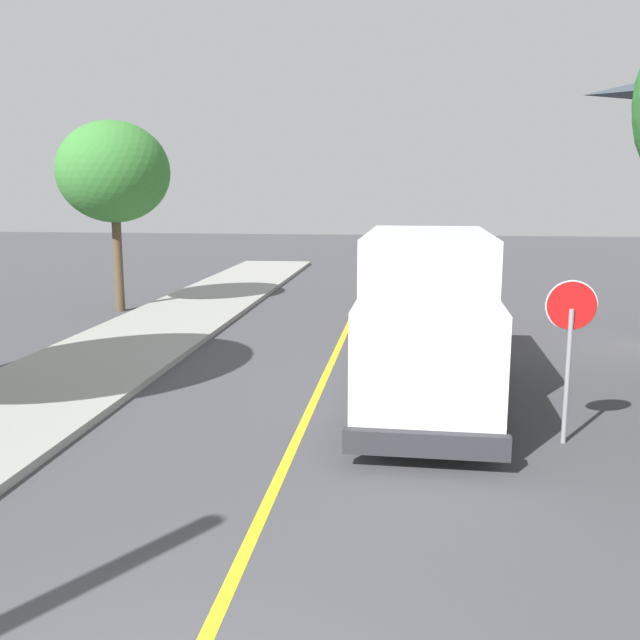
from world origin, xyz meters
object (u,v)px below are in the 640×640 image
at_px(stop_sign, 570,330).
at_px(street_tree_down_block, 114,172).
at_px(box_truck, 426,308).
at_px(parked_car_mid, 424,275).
at_px(parked_car_near, 434,304).

distance_m(stop_sign, street_tree_down_block, 16.68).
bearing_deg(stop_sign, box_truck, 132.96).
xyz_separation_m(parked_car_mid, stop_sign, (1.97, -15.89, 1.06)).
bearing_deg(box_truck, street_tree_down_block, 138.96).
bearing_deg(parked_car_near, box_truck, -93.49).
bearing_deg(parked_car_mid, parked_car_near, -88.48).
relative_size(box_truck, parked_car_near, 1.62).
relative_size(parked_car_near, parked_car_mid, 1.01).
height_order(parked_car_near, street_tree_down_block, street_tree_down_block).
bearing_deg(parked_car_mid, stop_sign, -82.94).
height_order(box_truck, stop_sign, box_truck).
height_order(parked_car_near, stop_sign, stop_sign).
bearing_deg(parked_car_near, stop_sign, -78.72).
bearing_deg(street_tree_down_block, box_truck, -41.04).
xyz_separation_m(parked_car_near, street_tree_down_block, (-10.40, 2.11, 3.80)).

